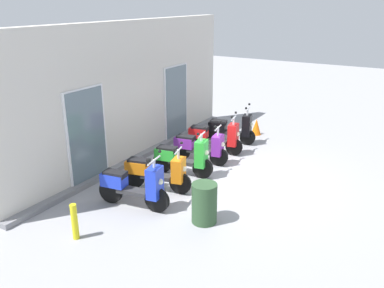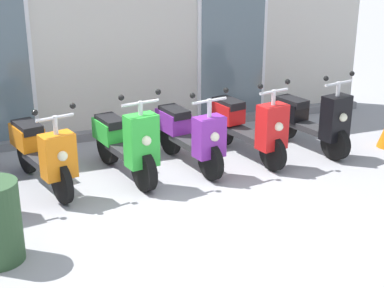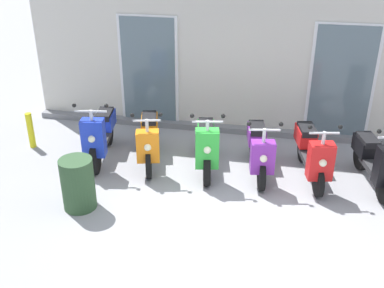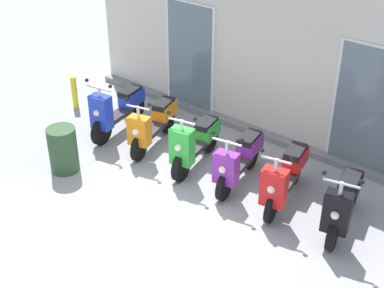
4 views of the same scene
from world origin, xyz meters
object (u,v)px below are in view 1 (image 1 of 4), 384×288
Objects in this scene: trash_bin at (204,203)px; traffic_cone at (256,127)px; scooter_red at (215,136)px; scooter_blue at (135,186)px; curb_bollard at (75,222)px; scooter_orange at (157,171)px; scooter_green at (184,157)px; scooter_black at (232,129)px; scooter_purple at (200,147)px.

trash_bin reaches higher than traffic_cone.
scooter_blue is at bearing -179.24° from scooter_red.
curb_bollard is (-5.20, 0.15, -0.15)m from scooter_red.
trash_bin is (-0.65, -1.60, -0.07)m from scooter_orange.
scooter_black is (2.78, 0.01, -0.01)m from scooter_green.
scooter_blue is at bearing -175.86° from scooter_orange.
scooter_orange is 1.07× the size of scooter_black.
scooter_blue is 1.56m from trash_bin.
scooter_orange is 1.03× the size of scooter_purple.
traffic_cone is at bearing -3.08° from scooter_blue.
trash_bin is at bearing -44.95° from curb_bollard.
scooter_black is at bearing -1.90° from scooter_red.
curb_bollard is at bearing 135.05° from trash_bin.
scooter_blue reaches higher than curb_bollard.
scooter_green is at bearing 175.34° from traffic_cone.
scooter_black is 2.14× the size of curb_bollard.
scooter_black is 1.83× the size of trash_bin.
scooter_red is 3.12× the size of traffic_cone.
scooter_blue is 1.52m from curb_bollard.
traffic_cone is at bearing -6.84° from scooter_purple.
scooter_orange is (0.89, 0.06, -0.03)m from scooter_blue.
scooter_black is at bearing 163.90° from traffic_cone.
scooter_blue is 2.83m from scooter_purple.
trash_bin is at bearing -137.70° from scooter_green.
scooter_blue reaches higher than scooter_orange.
scooter_orange is 5.00m from traffic_cone.
traffic_cone is (5.87, -0.32, -0.24)m from scooter_blue.
curb_bollard is 2.45m from trash_bin.
curb_bollard is at bearing 176.82° from scooter_green.
scooter_black is (3.83, -0.05, -0.02)m from scooter_orange.
scooter_green is 3.95m from traffic_cone.
scooter_purple is at bearing -0.47° from scooter_orange.
trash_bin is at bearing -167.77° from traffic_cone.
trash_bin is at bearing -160.89° from scooter_black.
scooter_black reaches higher than curb_bollard.
scooter_blue reaches higher than trash_bin.
scooter_green reaches higher than scooter_black.
scooter_blue is at bearing -179.86° from scooter_green.
scooter_purple is 3.04m from trash_bin.
traffic_cone is at bearing 12.23° from trash_bin.
scooter_black is 1.21m from traffic_cone.
scooter_blue is at bearing 176.92° from traffic_cone.
scooter_black is 6.22m from curb_bollard.
scooter_purple is at bearing 31.43° from trash_bin.
scooter_green is 3.43m from curb_bollard.
scooter_orange reaches higher than traffic_cone.
scooter_red reaches higher than curb_bollard.
scooter_red reaches higher than traffic_cone.
scooter_blue reaches higher than scooter_green.
scooter_blue reaches higher than scooter_purple.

